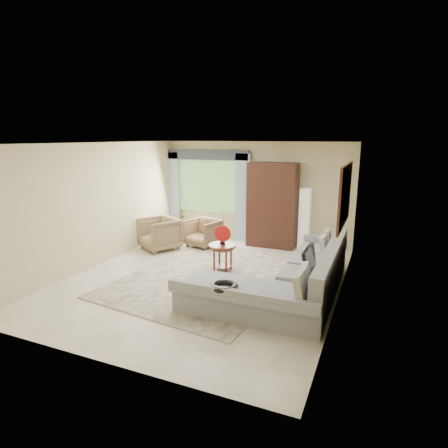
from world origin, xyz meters
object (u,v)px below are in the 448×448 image
at_px(armchair_right, 203,233).
at_px(tv_screen, 310,262).
at_px(armoire, 272,205).
at_px(potted_plant, 177,225).
at_px(coffee_table, 223,257).
at_px(armchair_left, 159,234).
at_px(floor_lamp, 304,219).
at_px(sectional_sofa, 294,282).

bearing_deg(armchair_right, tv_screen, -22.34).
relative_size(armchair_right, armoire, 0.36).
bearing_deg(potted_plant, coffee_table, -43.04).
relative_size(tv_screen, armchair_left, 0.86).
relative_size(armchair_right, floor_lamp, 0.51).
distance_m(sectional_sofa, coffee_table, 1.79).
relative_size(sectional_sofa, potted_plant, 5.82).
distance_m(sectional_sofa, tv_screen, 0.53).
distance_m(tv_screen, floor_lamp, 3.16).
relative_size(tv_screen, potted_plant, 1.24).
relative_size(coffee_table, armchair_left, 0.66).
xyz_separation_m(tv_screen, coffee_table, (-1.91, 0.83, -0.42)).
bearing_deg(armchair_right, sectional_sofa, -23.36).
distance_m(armchair_left, floor_lamp, 3.57).
bearing_deg(potted_plant, armchair_left, -78.14).
bearing_deg(armchair_left, potted_plant, 131.82).
height_order(armchair_right, armoire, armoire).
relative_size(armchair_left, armoire, 0.41).
distance_m(sectional_sofa, floor_lamp, 3.03).
height_order(tv_screen, armchair_left, tv_screen).
xyz_separation_m(sectional_sofa, armchair_right, (-2.82, 2.17, 0.06)).
xyz_separation_m(sectional_sofa, armchair_left, (-3.69, 1.53, 0.11)).
relative_size(tv_screen, armoire, 0.35).
xyz_separation_m(sectional_sofa, armoire, (-1.23, 2.90, 0.77)).
bearing_deg(coffee_table, armchair_right, 128.76).
height_order(coffee_table, potted_plant, potted_plant).
xyz_separation_m(sectional_sofa, coffee_table, (-1.64, 0.71, 0.02)).
relative_size(tv_screen, floor_lamp, 0.49).
xyz_separation_m(sectional_sofa, potted_plant, (-3.97, 2.89, 0.01)).
height_order(armchair_right, floor_lamp, floor_lamp).
xyz_separation_m(tv_screen, armchair_left, (-3.95, 1.64, -0.33)).
xyz_separation_m(armchair_left, potted_plant, (-0.29, 1.36, -0.09)).
distance_m(tv_screen, armchair_right, 3.86).
bearing_deg(armchair_left, coffee_table, 8.26).
relative_size(armchair_left, floor_lamp, 0.57).
distance_m(armchair_right, floor_lamp, 2.54).
relative_size(sectional_sofa, armchair_right, 4.53).
height_order(sectional_sofa, tv_screen, tv_screen).
height_order(sectional_sofa, coffee_table, sectional_sofa).
distance_m(tv_screen, coffee_table, 2.12).
bearing_deg(armchair_right, armoire, 38.90).
height_order(coffee_table, armchair_right, armchair_right).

